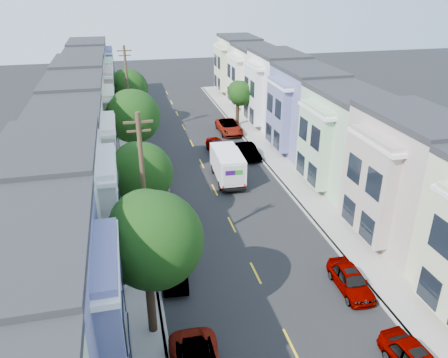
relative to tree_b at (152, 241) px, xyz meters
name	(u,v)px	position (x,y,z in m)	size (l,w,h in m)	color
ground	(256,273)	(6.30, 3.48, -5.50)	(160.00, 160.00, 0.00)	black
road_slab	(208,176)	(6.30, 18.48, -5.49)	(12.00, 70.00, 0.02)	black
curb_left	(141,182)	(0.25, 18.48, -5.43)	(0.30, 70.00, 0.15)	gray
curb_right	(270,169)	(12.35, 18.48, -5.43)	(0.30, 70.00, 0.15)	gray
sidewalk_left	(127,183)	(-1.05, 18.48, -5.43)	(2.60, 70.00, 0.15)	gray
sidewalk_right	(283,168)	(13.65, 18.48, -5.43)	(2.60, 70.00, 0.15)	gray
centerline	(208,176)	(6.30, 18.48, -5.50)	(0.12, 70.00, 0.01)	gold
townhouse_row_left	(82,188)	(-4.85, 18.48, -5.50)	(5.00, 70.00, 8.50)	#A1C8A0
townhouse_row_right	(319,165)	(17.45, 18.48, -5.50)	(5.00, 70.00, 8.50)	#A1C8A0
tree_b	(152,241)	(0.00, 0.00, 0.00)	(4.70, 4.70, 7.88)	black
tree_c	(140,174)	(0.00, 10.03, -0.93)	(4.28, 4.28, 6.74)	black
tree_d	(132,117)	(0.00, 20.10, 0.14)	(4.70, 4.70, 8.02)	black
tree_e	(127,89)	(0.00, 35.06, -0.83)	(4.70, 4.70, 7.04)	black
tree_far_r	(240,94)	(13.20, 32.62, -1.57)	(3.02, 3.02, 5.49)	black
utility_pole_near	(144,196)	(0.00, 5.48, -0.35)	(1.60, 0.26, 10.00)	#42301E
utility_pole_far	(128,92)	(0.00, 31.48, -0.35)	(1.60, 0.26, 10.00)	#42301E
fedex_truck	(227,164)	(7.85, 17.22, -3.94)	(2.25, 5.83, 2.80)	silver
lead_sedan	(217,147)	(8.38, 23.92, -4.77)	(1.72, 4.49, 1.46)	black
parked_left_c	(175,268)	(1.40, 4.22, -4.80)	(1.49, 4.23, 1.41)	#B5BDC3
parked_left_d	(155,180)	(1.40, 17.13, -4.79)	(1.99, 4.74, 1.42)	#390D12
parked_right_b	(351,280)	(11.20, 0.72, -4.83)	(1.60, 4.17, 1.35)	white
parked_right_c	(248,151)	(11.20, 22.05, -4.82)	(1.44, 4.08, 1.36)	black
parked_right_d	(229,127)	(11.20, 30.01, -4.76)	(2.46, 5.34, 1.48)	#0B1D3B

